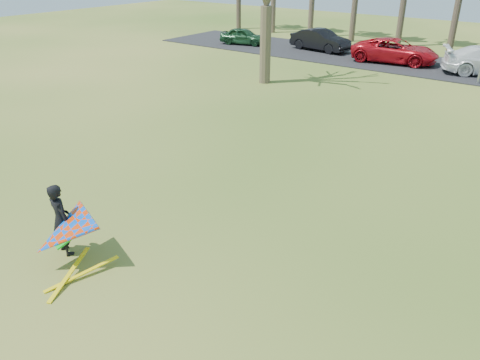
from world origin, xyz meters
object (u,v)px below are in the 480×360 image
Objects in this scene: car_0 at (244,36)px; car_1 at (320,40)px; car_2 at (395,51)px; kite_flyer at (63,231)px.

car_1 is at bearing -92.08° from car_0.
kite_flyer is (1.95, -26.95, 0.02)m from car_2.
car_0 is 1.59× the size of kite_flyer.
car_2 is 27.02m from kite_flyer.
kite_flyer is at bearing 176.83° from car_2.
kite_flyer reaches higher than car_2.
car_0 is 29.99m from kite_flyer.
kite_flyer is (8.02, -27.77, 0.02)m from car_1.
car_1 is at bearing 74.94° from car_2.
car_1 is 0.84× the size of car_2.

